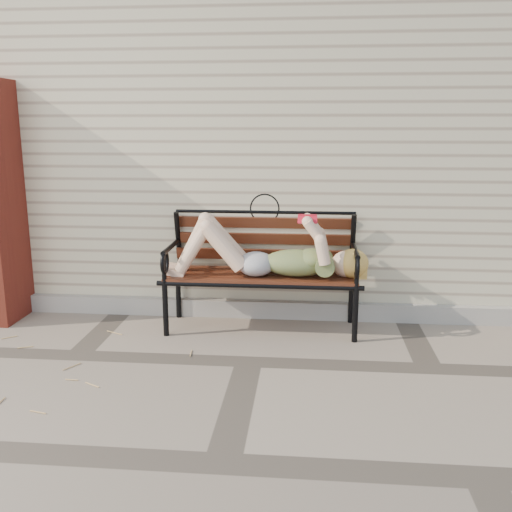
# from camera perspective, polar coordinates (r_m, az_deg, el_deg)

# --- Properties ---
(ground) EXTENTS (80.00, 80.00, 0.00)m
(ground) POSITION_cam_1_polar(r_m,az_deg,el_deg) (4.09, -0.73, -10.53)
(ground) COLOR gray
(ground) RESTS_ON ground
(house_wall) EXTENTS (8.00, 4.00, 3.00)m
(house_wall) POSITION_cam_1_polar(r_m,az_deg,el_deg) (6.75, 1.95, 11.80)
(house_wall) COLOR beige
(house_wall) RESTS_ON ground
(foundation_strip) EXTENTS (8.00, 0.10, 0.15)m
(foundation_strip) POSITION_cam_1_polar(r_m,az_deg,el_deg) (4.97, 0.44, -5.31)
(foundation_strip) COLOR gray
(foundation_strip) RESTS_ON ground
(garden_bench) EXTENTS (1.68, 0.67, 1.09)m
(garden_bench) POSITION_cam_1_polar(r_m,az_deg,el_deg) (4.65, 0.66, 0.25)
(garden_bench) COLOR black
(garden_bench) RESTS_ON ground
(reading_woman) EXTENTS (1.58, 0.36, 0.50)m
(reading_woman) POSITION_cam_1_polar(r_m,az_deg,el_deg) (4.51, 0.70, 0.33)
(reading_woman) COLOR #0A3C4B
(reading_woman) RESTS_ON ground
(straw_scatter) EXTENTS (2.55, 1.68, 0.01)m
(straw_scatter) POSITION_cam_1_polar(r_m,az_deg,el_deg) (4.03, -15.62, -11.32)
(straw_scatter) COLOR tan
(straw_scatter) RESTS_ON ground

